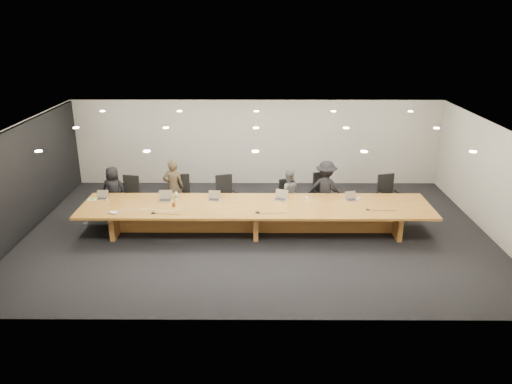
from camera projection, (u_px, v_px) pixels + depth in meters
ground at (256, 232)px, 13.09m from camera, size 12.00×12.00×0.00m
back_wall at (257, 143)px, 16.38m from camera, size 12.00×0.02×2.80m
left_wall_panel at (22, 182)px, 12.65m from camera, size 0.08×7.84×2.74m
conference_table at (256, 213)px, 12.91m from camera, size 9.00×1.80×0.75m
chair_far_left at (128, 196)px, 14.00m from camera, size 0.70×0.70×1.13m
chair_left at (181, 195)px, 14.12m from camera, size 0.63×0.63×1.13m
chair_mid_left at (226, 195)px, 14.05m from camera, size 0.73×0.73×1.13m
chair_mid_right at (289, 198)px, 14.02m from camera, size 0.67×0.67×1.04m
chair_right at (324, 194)px, 14.11m from camera, size 0.77×0.77×1.19m
chair_far_right at (389, 195)px, 14.00m from camera, size 0.73×0.73×1.17m
person_a at (113, 191)px, 14.04m from camera, size 0.72×0.50×1.40m
person_b at (173, 187)px, 14.02m from camera, size 0.61×0.42×1.59m
person_c at (288, 193)px, 13.98m from camera, size 0.70×0.58×1.33m
person_d at (326, 189)px, 13.86m from camera, size 1.16×0.85×1.61m
laptop_a at (102, 195)px, 13.19m from camera, size 0.29×0.21×0.23m
laptop_b at (165, 196)px, 13.07m from camera, size 0.34×0.25×0.27m
laptop_c at (214, 196)px, 13.12m from camera, size 0.33×0.25×0.24m
laptop_d at (280, 195)px, 13.13m from camera, size 0.41×0.36×0.27m
laptop_e at (352, 196)px, 13.12m from camera, size 0.33×0.28×0.23m
water_bottle at (176, 197)px, 13.08m from camera, size 0.10×0.10×0.23m
amber_mug at (174, 205)px, 12.71m from camera, size 0.09×0.09×0.11m
paper_cup_near at (307, 198)px, 13.18m from camera, size 0.08×0.08×0.08m
paper_cup_far at (359, 199)px, 13.14m from camera, size 0.08×0.08×0.09m
notepad at (92, 199)px, 13.20m from camera, size 0.25×0.21×0.01m
lime_gadget at (92, 199)px, 13.21m from camera, size 0.15×0.10×0.02m
av_box at (114, 213)px, 12.30m from camera, size 0.25×0.21×0.03m
mic_left at (153, 213)px, 12.29m from camera, size 0.15×0.15×0.03m
mic_center at (258, 212)px, 12.33m from camera, size 0.14×0.14×0.03m
mic_right at (368, 209)px, 12.51m from camera, size 0.13×0.13×0.03m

